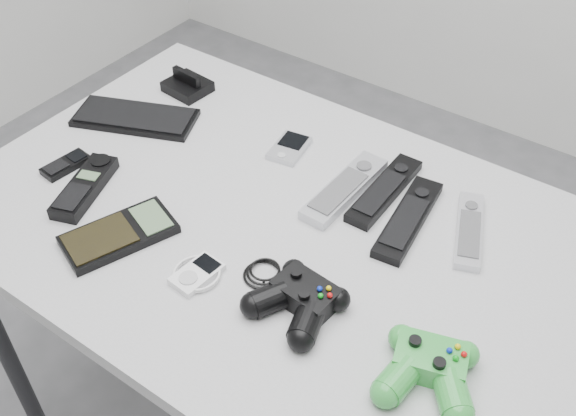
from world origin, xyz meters
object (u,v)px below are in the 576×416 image
Objects in this scene: pda at (289,147)px; mobile_phone at (66,164)px; desk at (281,251)px; controller_black at (300,298)px; calculator at (119,234)px; cordless_handset at (85,187)px; remote_silver_b at (469,230)px; mp3_player at (197,273)px; remote_black_b at (408,218)px; remote_silver_a at (345,188)px; controller_green at (429,367)px; pda_keyboard at (135,117)px; remote_black_a at (385,190)px.

pda is 1.01× the size of mobile_phone.
controller_black is (0.14, -0.14, 0.09)m from desk.
cordless_handset is at bearing -178.62° from calculator.
controller_black is (-0.15, -0.31, 0.01)m from remote_silver_b.
cordless_handset reaches higher than mp3_player.
remote_black_b is 0.52m from calculator.
desk is 0.24m from remote_black_b.
remote_silver_b is (0.24, 0.03, -0.00)m from remote_silver_a.
pda is at bearing 163.36° from remote_black_b.
calculator is (0.23, -0.08, 0.00)m from mobile_phone.
controller_black reaches higher than pda.
remote_silver_b is at bearing 86.38° from controller_green.
controller_black reaches higher than pda_keyboard.
mp3_player is 0.18m from controller_black.
remote_black_a is 1.15× the size of remote_silver_b.
calculator is at bearing -131.72° from remote_black_a.
cordless_handset is (-0.64, -0.32, 0.00)m from remote_silver_b.
cordless_handset is (-0.24, -0.33, 0.01)m from pda.
controller_black is 0.22m from controller_green.
remote_black_a reaches higher than desk.
desk is 4.64× the size of pda_keyboard.
controller_green reaches higher than mobile_phone.
remote_silver_a is 1.28× the size of cordless_handset.
remote_silver_a is 0.49m from cordless_handset.
desk is 5.33× the size of remote_black_b.
desk is 6.35× the size of remote_silver_b.
controller_green reaches higher than remote_black_a.
pda_keyboard is at bearing 164.70° from controller_black.
remote_black_a is 1.13× the size of calculator.
remote_black_a is 1.41× the size of controller_green.
mobile_phone is 0.09m from cordless_handset.
controller_green is at bearing -37.94° from pda_keyboard.
calculator is (0.14, -0.05, -0.00)m from cordless_handset.
controller_black reaches higher than remote_black_b.
pda_keyboard is 0.57m from remote_black_a.
pda_keyboard and mp3_player have the same top height.
controller_green is (0.22, 0.00, 0.00)m from controller_black.
pda is at bearing 106.63° from mp3_player.
remote_black_b is at bearing 85.46° from controller_black.
controller_green is at bearing 11.94° from mp3_player.
pda_keyboard is 1.19× the size of remote_black_a.
pda_keyboard is 0.74m from remote_silver_b.
controller_green reaches higher than remote_silver_b.
mp3_player is at bearing -113.42° from remote_black_a.
pda is 0.40× the size of controller_black.
controller_black is at bearing -19.28° from cordless_handset.
cordless_handset is (-0.54, -0.28, 0.00)m from remote_black_b.
controller_green is (0.40, 0.05, 0.02)m from mp3_player.
pda_keyboard is (-0.45, 0.08, 0.08)m from desk.
remote_black_b is at bearing 28.49° from mobile_phone.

